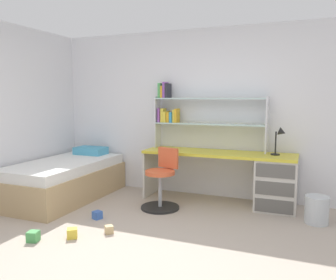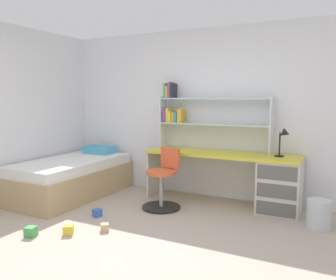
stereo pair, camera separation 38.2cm
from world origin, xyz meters
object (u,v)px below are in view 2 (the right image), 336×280
at_px(bookshelf_hutch, 198,112).
at_px(swivel_chair, 163,184).
at_px(toy_block_natural_1, 105,227).
at_px(desk_lamp, 284,138).
at_px(toy_block_green_0, 31,232).
at_px(toy_block_yellow_3, 68,230).
at_px(bed_platform, 71,177).
at_px(toy_block_blue_2, 97,213).
at_px(desk, 262,179).
at_px(waste_bin, 319,214).

distance_m(bookshelf_hutch, swivel_chair, 1.22).
bearing_deg(toy_block_natural_1, desk_lamp, 43.78).
distance_m(toy_block_green_0, toy_block_yellow_3, 0.39).
bearing_deg(bed_platform, toy_block_yellow_3, -48.74).
distance_m(toy_block_green_0, toy_block_blue_2, 0.86).
bearing_deg(toy_block_natural_1, toy_block_yellow_3, -138.81).
distance_m(swivel_chair, bed_platform, 1.54).
distance_m(toy_block_natural_1, toy_block_blue_2, 0.51).
xyz_separation_m(toy_block_natural_1, toy_block_blue_2, (-0.38, 0.34, 0.01)).
height_order(swivel_chair, toy_block_green_0, swivel_chair).
bearing_deg(desk, bookshelf_hutch, 170.47).
relative_size(swivel_chair, toy_block_yellow_3, 7.75).
xyz_separation_m(swivel_chair, toy_block_blue_2, (-0.57, -0.70, -0.28)).
xyz_separation_m(bed_platform, waste_bin, (3.48, 0.27, -0.12)).
relative_size(toy_block_green_0, toy_block_blue_2, 1.11).
xyz_separation_m(desk_lamp, toy_block_blue_2, (-2.04, -1.25, -0.93)).
bearing_deg(bookshelf_hutch, waste_bin, -17.64).
distance_m(desk, toy_block_yellow_3, 2.53).
relative_size(bookshelf_hutch, toy_block_natural_1, 19.29).
bearing_deg(desk_lamp, toy_block_blue_2, -148.53).
bearing_deg(swivel_chair, toy_block_blue_2, -129.29).
height_order(bookshelf_hutch, toy_block_yellow_3, bookshelf_hutch).
height_order(bed_platform, toy_block_green_0, bed_platform).
bearing_deg(desk, toy_block_blue_2, -145.19).
height_order(bed_platform, waste_bin, bed_platform).
relative_size(bookshelf_hutch, toy_block_green_0, 15.38).
distance_m(desk, toy_block_blue_2, 2.20).
height_order(desk, swivel_chair, swivel_chair).
distance_m(bookshelf_hutch, toy_block_natural_1, 2.19).
relative_size(desk, bookshelf_hutch, 1.28).
height_order(toy_block_green_0, toy_block_natural_1, toy_block_green_0).
bearing_deg(bookshelf_hutch, swivel_chair, -106.14).
xyz_separation_m(swivel_chair, bed_platform, (-1.53, -0.10, -0.04)).
relative_size(desk, swivel_chair, 2.63).
height_order(swivel_chair, toy_block_natural_1, swivel_chair).
xyz_separation_m(bed_platform, toy_block_yellow_3, (1.05, -1.19, -0.23)).
bearing_deg(desk_lamp, bookshelf_hutch, 172.72).
bearing_deg(bookshelf_hutch, toy_block_green_0, -114.38).
height_order(toy_block_blue_2, toy_block_yellow_3, toy_block_yellow_3).
bearing_deg(bed_platform, waste_bin, 4.38).
height_order(desk_lamp, toy_block_blue_2, desk_lamp).
relative_size(desk, toy_block_blue_2, 21.99).
bearing_deg(swivel_chair, desk_lamp, 20.62).
height_order(bookshelf_hutch, bed_platform, bookshelf_hutch).
xyz_separation_m(swivel_chair, waste_bin, (1.94, 0.16, -0.16)).
relative_size(swivel_chair, toy_block_blue_2, 8.36).
bearing_deg(desk_lamp, toy_block_green_0, -137.67).
bearing_deg(bed_platform, swivel_chair, 3.85).
bearing_deg(toy_block_blue_2, toy_block_green_0, -106.06).
bearing_deg(toy_block_natural_1, desk, 48.42).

